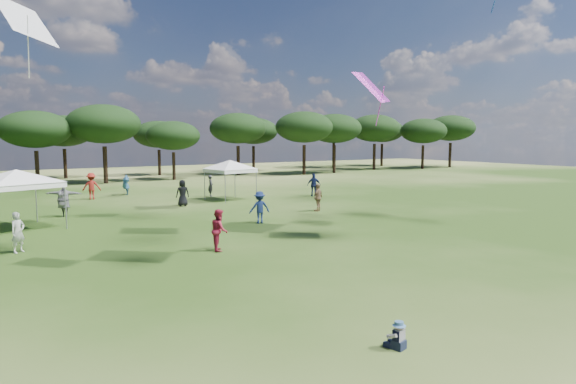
% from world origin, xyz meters
% --- Properties ---
extents(tree_line, '(108.78, 17.63, 7.77)m').
position_xyz_m(tree_line, '(2.39, 47.41, 5.42)').
color(tree_line, black).
rests_on(tree_line, ground).
extents(tent_left, '(6.12, 6.12, 3.18)m').
position_xyz_m(tent_left, '(-5.48, 21.44, 2.75)').
color(tent_left, gray).
rests_on(tent_left, ground).
extents(tent_right, '(5.55, 5.55, 3.12)m').
position_xyz_m(tent_right, '(7.82, 26.04, 2.69)').
color(tent_right, gray).
rests_on(tent_right, ground).
extents(toddler, '(0.43, 0.46, 0.59)m').
position_xyz_m(toddler, '(0.22, 2.38, 0.26)').
color(toddler, '#151C30').
rests_on(toddler, ground).
extents(festival_crowd, '(29.48, 22.37, 1.90)m').
position_xyz_m(festival_crowd, '(-2.66, 24.23, 0.86)').
color(festival_crowd, '#A07F57').
rests_on(festival_crowd, ground).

